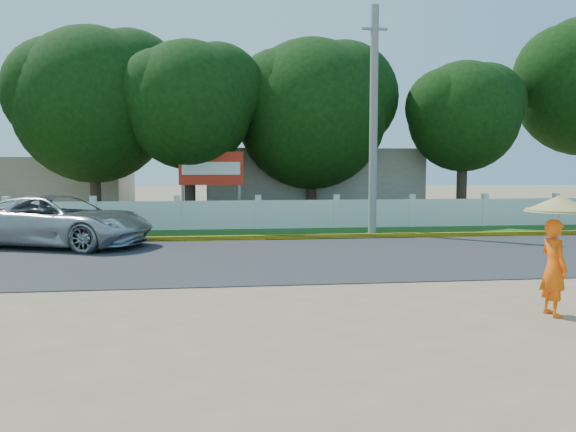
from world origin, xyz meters
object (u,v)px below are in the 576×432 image
object	(u,v)px
utility_pole	(374,121)
billboard	(211,172)
monk_with_parasol	(556,238)
vehicle	(59,221)

from	to	relation	value
utility_pole	billboard	world-z (taller)	utility_pole
monk_with_parasol	billboard	distance (m)	15.09
billboard	utility_pole	bearing A→B (deg)	-27.45
utility_pole	monk_with_parasol	bearing A→B (deg)	-90.70
utility_pole	monk_with_parasol	distance (m)	11.39
vehicle	billboard	world-z (taller)	billboard
utility_pole	billboard	xyz separation A→B (m)	(-5.66, 2.94, -1.79)
monk_with_parasol	billboard	size ratio (longest dim) A/B	0.65
vehicle	billboard	distance (m)	6.80
utility_pole	vehicle	bearing A→B (deg)	-168.33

